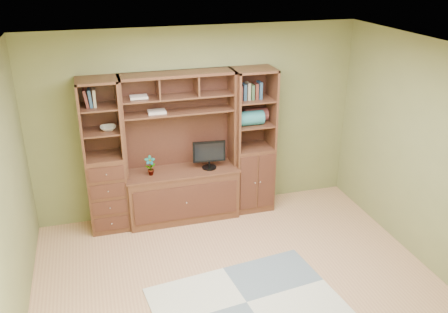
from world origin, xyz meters
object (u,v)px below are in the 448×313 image
object	(u,v)px
left_tower	(104,157)
monitor	(209,150)
center_hutch	(181,150)
right_tower	(253,141)

from	to	relation	value
left_tower	monitor	size ratio (longest dim) A/B	3.79
center_hutch	monitor	world-z (taller)	center_hutch
center_hutch	right_tower	world-z (taller)	same
center_hutch	left_tower	size ratio (longest dim) A/B	1.00
left_tower	right_tower	distance (m)	2.02
right_tower	monitor	size ratio (longest dim) A/B	3.79
right_tower	left_tower	bearing A→B (deg)	180.00
center_hutch	right_tower	xyz separation A→B (m)	(1.02, 0.04, 0.00)
center_hutch	left_tower	world-z (taller)	same
left_tower	center_hutch	bearing A→B (deg)	-2.29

